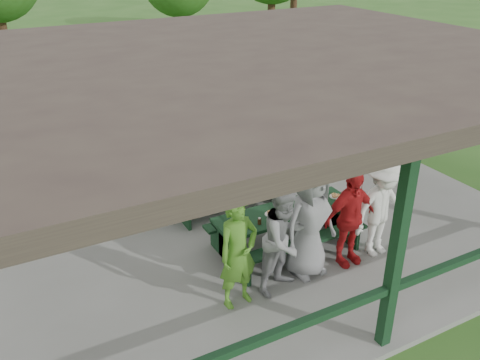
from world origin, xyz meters
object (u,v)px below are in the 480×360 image
pickup_truck (116,81)px  contestant_grey_mid (310,222)px  contestant_red (350,218)px  contestant_white_fedora (382,208)px  farm_trailer (64,90)px  contestant_grey_left (284,239)px  spectator_blue (133,156)px  spectator_lblue (182,158)px  picnic_table_near (285,224)px  picnic_table_far (222,183)px  contestant_green (238,253)px  spectator_grey (274,139)px

pickup_truck → contestant_grey_mid: bearing=-171.7°
contestant_red → contestant_white_fedora: size_ratio=0.93×
contestant_white_fedora → farm_trailer: (-3.09, 11.20, -0.35)m
contestant_grey_left → spectator_blue: bearing=85.2°
spectator_lblue → spectator_blue: (-0.94, 0.32, 0.13)m
picnic_table_near → contestant_grey_mid: bearing=-94.5°
contestant_grey_left → picnic_table_near: bearing=37.4°
picnic_table_far → contestant_white_fedora: bearing=-61.6°
picnic_table_far → spectator_blue: (-1.42, 1.26, 0.40)m
contestant_green → spectator_blue: (-0.25, 4.19, -0.01)m
contestant_red → contestant_grey_mid: bearing=172.8°
contestant_grey_left → spectator_grey: bearing=41.7°
picnic_table_far → contestant_grey_mid: (0.18, -2.78, 0.48)m
contestant_grey_mid → farm_trailer: (-1.70, 11.08, -0.41)m
contestant_grey_mid → contestant_white_fedora: bearing=-10.4°
contestant_green → contestant_grey_left: size_ratio=1.01×
contestant_grey_mid → contestant_red: 0.76m
picnic_table_near → contestant_green: size_ratio=1.44×
contestant_green → spectator_lblue: size_ratio=1.19×
picnic_table_near → contestant_white_fedora: contestant_white_fedora is taller
contestant_grey_mid → contestant_green: bearing=-179.3°
spectator_lblue → spectator_blue: 1.00m
contestant_white_fedora → spectator_blue: (-2.99, 4.17, -0.02)m
contestant_white_fedora → spectator_grey: contestant_white_fedora is taller
picnic_table_near → contestant_grey_left: (-0.63, -0.93, 0.40)m
contestant_red → spectator_lblue: contestant_red is taller
contestant_red → spectator_lblue: size_ratio=1.14×
contestant_grey_mid → farm_trailer: size_ratio=0.51×
contestant_white_fedora → pickup_truck: size_ratio=0.37×
picnic_table_far → contestant_red: size_ratio=1.40×
spectator_blue → picnic_table_far: bearing=148.8°
picnic_table_near → picnic_table_far: same height
contestant_green → picnic_table_far: bearing=61.2°
picnic_table_far → spectator_lblue: size_ratio=1.60×
spectator_lblue → contestant_white_fedora: bearing=102.6°
picnic_table_near → pickup_truck: (-0.04, 10.39, 0.11)m
spectator_lblue → spectator_blue: size_ratio=0.86×
spectator_lblue → farm_trailer: (-1.04, 7.36, -0.21)m
picnic_table_near → picnic_table_far: (-0.24, 2.00, -0.00)m
picnic_table_far → spectator_blue: size_ratio=1.37×
contestant_grey_left → spectator_blue: (-1.03, 4.19, -0.01)m
spectator_lblue → spectator_grey: bearing=162.8°
farm_trailer → contestant_white_fedora: bearing=-85.6°
spectator_blue → picnic_table_near: bearing=127.5°
farm_trailer → contestant_grey_mid: bearing=-92.4°
contestant_white_fedora → spectator_blue: size_ratio=1.05×
spectator_lblue → spectator_grey: size_ratio=0.95×
contestant_grey_mid → contestant_red: contestant_grey_mid is taller
farm_trailer → contestant_green: bearing=-99.3°
picnic_table_far → contestant_white_fedora: size_ratio=1.31×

